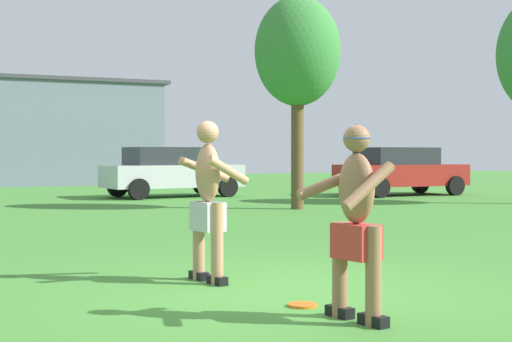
{
  "coord_description": "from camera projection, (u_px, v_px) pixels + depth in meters",
  "views": [
    {
      "loc": [
        -3.29,
        -6.56,
        1.37
      ],
      "look_at": [
        -0.23,
        0.03,
        1.2
      ],
      "focal_mm": 51.97,
      "sensor_mm": 36.0,
      "label": 1
    }
  ],
  "objects": [
    {
      "name": "ground_plane",
      "position": [
        278.0,
        291.0,
        7.37
      ],
      "size": [
        80.0,
        80.0,
        0.0
      ],
      "primitive_type": "plane",
      "color": "#428433"
    },
    {
      "name": "player_with_cap",
      "position": [
        356.0,
        214.0,
        6.02
      ],
      "size": [
        0.62,
        0.66,
        1.62
      ],
      "color": "black",
      "rests_on": "ground_plane"
    },
    {
      "name": "player_in_gray",
      "position": [
        208.0,
        197.0,
        7.88
      ],
      "size": [
        0.66,
        0.68,
        1.72
      ],
      "color": "black",
      "rests_on": "ground_plane"
    },
    {
      "name": "frisbee",
      "position": [
        302.0,
        305.0,
        6.64
      ],
      "size": [
        0.26,
        0.26,
        0.03
      ],
      "primitive_type": "cylinder",
      "color": "orange",
      "rests_on": "ground_plane"
    },
    {
      "name": "car_red_near_post",
      "position": [
        400.0,
        170.0,
        24.48
      ],
      "size": [
        4.34,
        2.1,
        1.58
      ],
      "color": "maroon",
      "rests_on": "ground_plane"
    },
    {
      "name": "car_silver_far_end",
      "position": [
        171.0,
        171.0,
        23.46
      ],
      "size": [
        4.46,
        2.37,
        1.58
      ],
      "color": "silver",
      "rests_on": "ground_plane"
    },
    {
      "name": "tree_left_field",
      "position": [
        298.0,
        53.0,
        18.27
      ],
      "size": [
        2.13,
        2.13,
        5.27
      ],
      "color": "brown",
      "rests_on": "ground_plane"
    }
  ]
}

